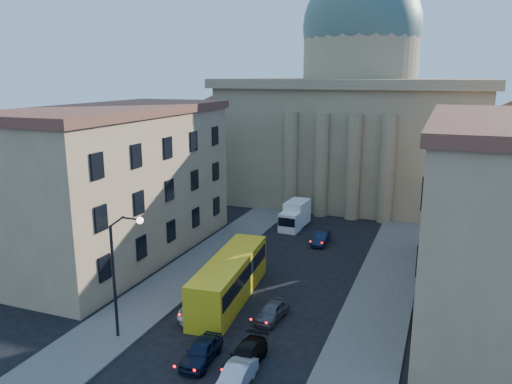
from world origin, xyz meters
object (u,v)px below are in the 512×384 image
Objects in this scene: street_lamp at (120,266)px; car_left_near at (202,351)px; car_right_near at (236,378)px; city_bus at (230,277)px; box_truck at (295,216)px.

car_left_near is at bearing -5.11° from street_lamp.
city_bus is at bearing 115.75° from car_right_near.
car_right_near is 11.77m from city_bus.
box_truck reaches higher than car_left_near.
city_bus is (4.18, 8.29, -3.43)m from street_lamp.
car_right_near is at bearing -70.03° from city_bus.
street_lamp is 0.71× the size of city_bus.
car_left_near is 0.73× the size of box_truck.
car_right_near is (3.06, -1.72, -0.04)m from car_left_near.
car_left_near is 3.52m from car_right_near.
city_bus is 20.36m from box_truck.
street_lamp is 7.71m from car_left_near.
car_left_near is 1.03× the size of car_right_near.
city_bus reaches higher than box_truck.
city_bus is at bearing 99.41° from car_left_near.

